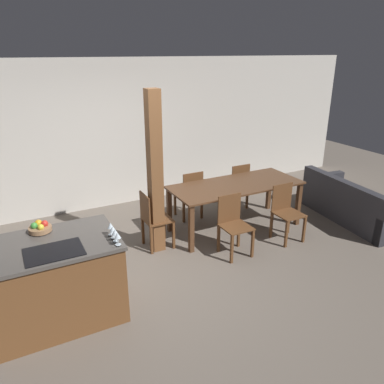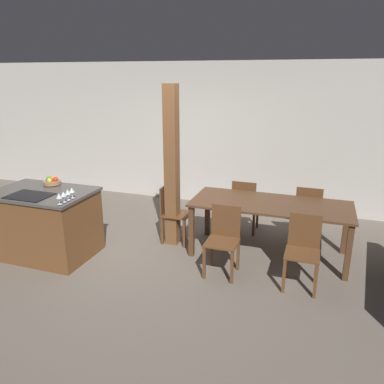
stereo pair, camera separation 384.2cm
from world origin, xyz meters
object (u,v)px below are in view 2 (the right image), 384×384
object	(u,v)px
kitchen_island	(45,223)
dining_chair_far_right	(308,212)
dining_chair_far_left	(245,205)
dining_chair_head_end	(173,212)
dining_chair_near_left	(223,239)
wine_glass_middle	(63,194)
dining_table	(270,209)
wine_glass_near	(59,196)
wine_glass_end	(72,190)
timber_post	(172,168)
dining_chair_near_right	(303,250)
wine_glass_far	(68,192)
fruit_bowl	(52,181)

from	to	relation	value
kitchen_island	dining_chair_far_right	world-z (taller)	kitchen_island
dining_chair_far_left	dining_chair_head_end	bearing A→B (deg)	35.29
kitchen_island	dining_chair_near_left	bearing A→B (deg)	7.25
wine_glass_middle	dining_table	xyz separation A→B (m)	(2.38, 1.30, -0.37)
wine_glass_near	wine_glass_end	bearing A→B (deg)	90.00
wine_glass_middle	dining_chair_near_left	distance (m)	2.07
dining_chair_far_left	wine_glass_end	bearing A→B (deg)	43.89
wine_glass_end	timber_post	bearing A→B (deg)	48.07
dining_chair_near_right	wine_glass_middle	bearing A→B (deg)	-167.81
dining_chair_far_left	dining_chair_near_left	bearing A→B (deg)	90.00
dining_table	wine_glass_far	bearing A→B (deg)	-152.87
wine_glass_end	dining_chair_head_end	distance (m)	1.58
wine_glass_middle	dining_chair_far_right	distance (m)	3.54
fruit_bowl	wine_glass_middle	world-z (taller)	wine_glass_middle
wine_glass_end	dining_table	bearing A→B (deg)	25.50
fruit_bowl	wine_glass_near	xyz separation A→B (m)	(0.67, -0.70, 0.06)
wine_glass_far	dining_chair_far_right	world-z (taller)	wine_glass_far
dining_chair_near_right	dining_chair_far_right	size ratio (longest dim) A/B	1.00
wine_glass_middle	dining_chair_near_right	world-z (taller)	wine_glass_middle
kitchen_island	dining_table	distance (m)	3.15
dining_chair_near_left	kitchen_island	bearing A→B (deg)	-172.75
wine_glass_near	wine_glass_end	distance (m)	0.25
dining_chair_far_left	dining_chair_head_end	world-z (taller)	same
wine_glass_near	dining_chair_head_end	distance (m)	1.77
wine_glass_far	wine_glass_near	bearing A→B (deg)	-90.00
dining_chair_near_left	dining_chair_far_left	size ratio (longest dim) A/B	1.00
wine_glass_middle	dining_chair_far_right	size ratio (longest dim) A/B	0.16
wine_glass_middle	dining_table	bearing A→B (deg)	28.72
wine_glass_far	wine_glass_end	world-z (taller)	same
wine_glass_near	dining_chair_far_left	distance (m)	2.87
kitchen_island	dining_chair_near_left	world-z (taller)	kitchen_island
timber_post	dining_chair_far_left	bearing A→B (deg)	38.96
fruit_bowl	wine_glass_end	world-z (taller)	wine_glass_end
fruit_bowl	dining_chair_far_right	size ratio (longest dim) A/B	0.28
dining_table	timber_post	distance (m)	1.51
wine_glass_near	wine_glass_middle	xyz separation A→B (m)	(0.00, 0.08, 0.00)
dining_chair_far_right	dining_chair_head_end	bearing A→B (deg)	19.40
dining_table	fruit_bowl	bearing A→B (deg)	-167.26
wine_glass_middle	dining_chair_far_left	bearing A→B (deg)	46.43
dining_chair_far_right	wine_glass_near	bearing A→B (deg)	35.86
wine_glass_near	wine_glass_end	xyz separation A→B (m)	(0.00, 0.25, 0.00)
wine_glass_middle	dining_chair_far_left	size ratio (longest dim) A/B	0.16
dining_table	dining_chair_head_end	xyz separation A→B (m)	(-1.45, 0.00, -0.22)
fruit_bowl	dining_chair_near_left	distance (m)	2.61
wine_glass_far	dining_table	bearing A→B (deg)	27.13
wine_glass_end	dining_chair_head_end	bearing A→B (deg)	50.84
wine_glass_end	dining_chair_far_left	world-z (taller)	wine_glass_end
wine_glass_far	dining_chair_far_left	world-z (taller)	wine_glass_far
kitchen_island	wine_glass_end	xyz separation A→B (m)	(0.61, -0.13, 0.58)
dining_chair_far_left	dining_chair_far_right	xyz separation A→B (m)	(0.98, 0.00, 0.00)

